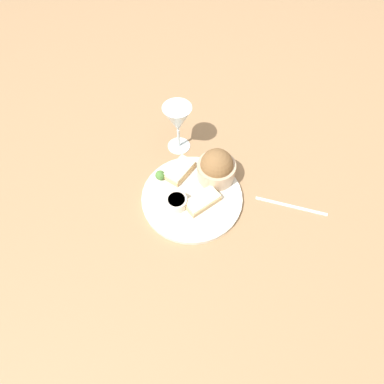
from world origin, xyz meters
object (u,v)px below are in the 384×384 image
object	(u,v)px
sauce_ramekin	(177,202)
cheese_toast_near	(180,170)
wine_glass	(178,121)
cheese_toast_far	(203,201)
fork	(291,206)
salad_bowl	(216,167)

from	to	relation	value
sauce_ramekin	cheese_toast_near	xyz separation A→B (m)	(0.11, 0.03, -0.00)
wine_glass	cheese_toast_far	bearing A→B (deg)	-144.24
cheese_toast_far	wine_glass	world-z (taller)	wine_glass
fork	wine_glass	bearing A→B (deg)	73.03
sauce_ramekin	fork	world-z (taller)	sauce_ramekin
cheese_toast_near	wine_glass	xyz separation A→B (m)	(0.11, 0.04, 0.08)
sauce_ramekin	fork	size ratio (longest dim) A/B	0.29
fork	sauce_ramekin	bearing A→B (deg)	108.73
salad_bowl	sauce_ramekin	bearing A→B (deg)	149.58
sauce_ramekin	cheese_toast_near	distance (m)	0.11
salad_bowl	cheese_toast_far	bearing A→B (deg)	174.66
cheese_toast_near	cheese_toast_far	world-z (taller)	same
cheese_toast_near	cheese_toast_far	distance (m)	0.12
salad_bowl	sauce_ramekin	distance (m)	0.15
cheese_toast_far	sauce_ramekin	bearing A→B (deg)	112.65
salad_bowl	wine_glass	xyz separation A→B (m)	(0.09, 0.14, 0.05)
salad_bowl	wine_glass	world-z (taller)	wine_glass
salad_bowl	cheese_toast_far	distance (m)	0.10
salad_bowl	cheese_toast_near	bearing A→B (deg)	101.12
sauce_ramekin	cheese_toast_far	world-z (taller)	sauce_ramekin
sauce_ramekin	cheese_toast_far	xyz separation A→B (m)	(0.03, -0.07, -0.00)
salad_bowl	cheese_toast_far	world-z (taller)	salad_bowl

